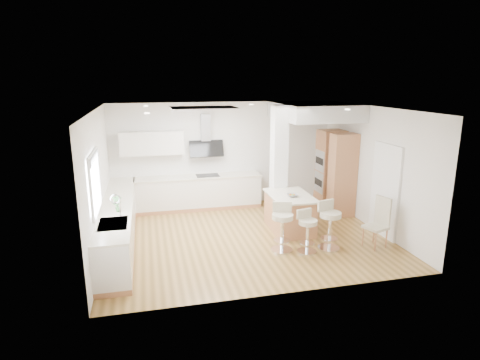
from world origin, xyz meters
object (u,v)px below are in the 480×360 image
object	(u,v)px
bar_stool_a	(282,224)
bar_stool_b	(307,229)
peninsula	(290,212)
dining_chair	(379,220)
bar_stool_c	(329,222)

from	to	relation	value
bar_stool_a	bar_stool_b	size ratio (longest dim) A/B	1.14
peninsula	dining_chair	bearing A→B (deg)	-40.06
bar_stool_c	dining_chair	size ratio (longest dim) A/B	0.95
bar_stool_a	bar_stool_c	size ratio (longest dim) A/B	0.99
peninsula	dining_chair	size ratio (longest dim) A/B	1.33
bar_stool_a	peninsula	bearing A→B (deg)	76.80
bar_stool_c	dining_chair	xyz separation A→B (m)	(1.05, -0.12, -0.00)
peninsula	bar_stool_a	xyz separation A→B (m)	(-0.54, -1.03, 0.13)
peninsula	bar_stool_c	bearing A→B (deg)	-69.15
peninsula	bar_stool_b	size ratio (longest dim) A/B	1.61
peninsula	dining_chair	distance (m)	1.96
bar_stool_b	bar_stool_c	xyz separation A→B (m)	(0.50, 0.05, 0.07)
peninsula	dining_chair	world-z (taller)	dining_chair
bar_stool_a	dining_chair	distance (m)	2.03
peninsula	bar_stool_a	world-z (taller)	bar_stool_a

